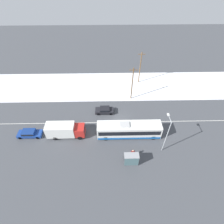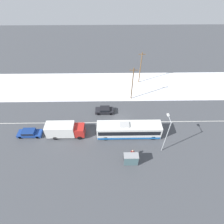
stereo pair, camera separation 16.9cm
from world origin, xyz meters
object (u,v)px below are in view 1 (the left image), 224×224
city_bus (129,130)px  box_truck (65,130)px  bus_shelter (132,159)px  utility_pole_roadside (132,84)px  parked_car_near_truck (29,133)px  streetlamp (167,132)px  utility_pole_snowlot (140,68)px  sedan_car (105,110)px  pedestrian_at_stop (133,152)px

city_bus → box_truck: 12.40m
box_truck → bus_shelter: size_ratio=2.92×
box_truck → utility_pole_roadside: (13.95, 11.04, 2.72)m
parked_car_near_truck → utility_pole_roadside: utility_pole_roadside is taller
parked_car_near_truck → streetlamp: size_ratio=0.61×
utility_pole_snowlot → utility_pole_roadside: bearing=-111.7°
streetlamp → sedan_car: bearing=137.7°
box_truck → utility_pole_roadside: bearing=38.3°
utility_pole_roadside → pedestrian_at_stop: bearing=-94.5°
pedestrian_at_stop → streetlamp: bearing=15.0°
box_truck → pedestrian_at_stop: bearing=-21.0°
box_truck → sedan_car: bearing=39.9°
utility_pole_snowlot → streetlamp: bearing=-85.7°
city_bus → box_truck: size_ratio=1.67×
city_bus → parked_car_near_truck: (-19.52, 0.23, -0.85)m
streetlamp → utility_pole_roadside: bearing=106.7°
city_bus → sedan_car: 8.12m
bus_shelter → utility_pole_snowlot: bearing=79.7°
sedan_car → utility_pole_roadside: utility_pole_roadside is taller
streetlamp → utility_pole_snowlot: bearing=94.3°
city_bus → streetlamp: streetlamp is taller
city_bus → utility_pole_snowlot: size_ratio=1.42×
sedan_car → parked_car_near_truck: size_ratio=0.86×
sedan_car → parked_car_near_truck: (-14.71, -6.25, 0.01)m
city_bus → sedan_car: (-4.81, 6.49, -0.86)m
pedestrian_at_stop → utility_pole_roadside: utility_pole_roadside is taller
pedestrian_at_stop → utility_pole_roadside: (1.24, 15.91, 3.33)m
parked_car_near_truck → city_bus: bearing=-0.7°
pedestrian_at_stop → bus_shelter: (-0.45, -1.64, 0.57)m
bus_shelter → utility_pole_roadside: utility_pole_roadside is taller
sedan_car → utility_pole_roadside: size_ratio=0.48×
pedestrian_at_stop → streetlamp: streetlamp is taller
box_truck → streetlamp: 18.85m
sedan_car → utility_pole_roadside: bearing=-143.6°
sedan_car → bus_shelter: size_ratio=1.61×
sedan_car → bus_shelter: (4.67, -12.86, 0.92)m
utility_pole_snowlot → pedestrian_at_stop: bearing=-99.9°
streetlamp → utility_pole_snowlot: 21.33m
utility_pole_roadside → utility_pole_snowlot: (2.73, 6.86, 0.08)m
sedan_car → parked_car_near_truck: 15.98m
parked_car_near_truck → utility_pole_roadside: (21.07, 10.94, 3.67)m
streetlamp → utility_pole_roadside: size_ratio=0.91×
city_bus → utility_pole_snowlot: bearing=76.6°
utility_pole_roadside → utility_pole_snowlot: 7.38m
box_truck → pedestrian_at_stop: 13.63m
city_bus → parked_car_near_truck: size_ratio=2.62×
box_truck → parked_car_near_truck: box_truck is taller
sedan_car → pedestrian_at_stop: 12.34m
parked_car_near_truck → utility_pole_snowlot: size_ratio=0.54×
bus_shelter → sedan_car: bearing=110.0°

